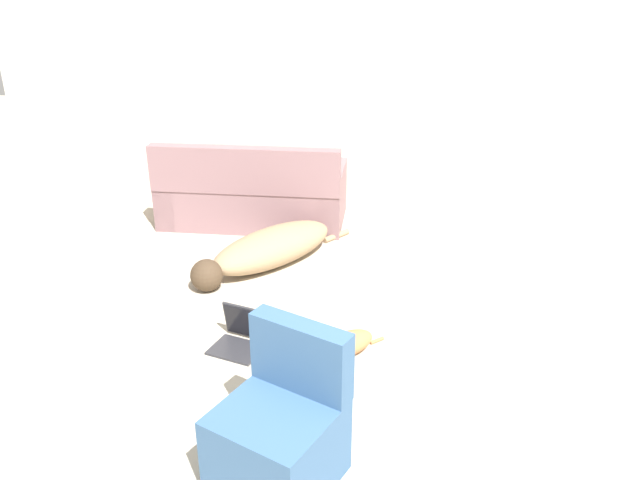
# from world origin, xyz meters

# --- Properties ---
(wall_back) EXTENTS (7.86, 0.06, 2.43)m
(wall_back) POSITION_xyz_m (0.00, 4.41, 1.21)
(wall_back) COLOR beige
(wall_back) RESTS_ON ground_plane
(couch) EXTENTS (1.81, 0.94, 0.84)m
(couch) POSITION_xyz_m (-1.25, 3.76, 0.27)
(couch) COLOR gray
(couch) RESTS_ON ground_plane
(dog) EXTENTS (1.28, 1.38, 0.31)m
(dog) POSITION_xyz_m (-0.97, 2.78, 0.15)
(dog) COLOR #A38460
(dog) RESTS_ON ground_plane
(cat) EXTENTS (0.52, 0.42, 0.16)m
(cat) POSITION_xyz_m (-0.30, 1.47, 0.08)
(cat) COLOR #BC7A47
(cat) RESTS_ON ground_plane
(laptop_open) EXTENTS (0.42, 0.40, 0.27)m
(laptop_open) POSITION_xyz_m (-0.98, 1.56, 0.09)
(laptop_open) COLOR #2D2D33
(laptop_open) RESTS_ON ground_plane
(side_chair) EXTENTS (0.73, 0.73, 0.79)m
(side_chair) POSITION_xyz_m (-0.57, 0.41, 0.28)
(side_chair) COLOR #385B84
(side_chair) RESTS_ON ground_plane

